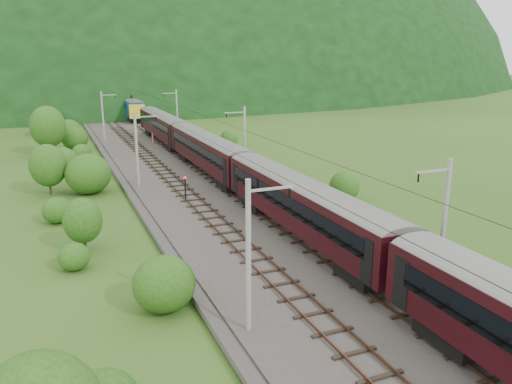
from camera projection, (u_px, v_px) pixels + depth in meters
name	position (u px, v px, depth m)	size (l,w,h in m)	color
ground	(350.00, 311.00, 28.16)	(600.00, 600.00, 0.00)	#2C4B17
railbed	(276.00, 248.00, 37.01)	(14.00, 220.00, 0.30)	#38332D
track_left	(246.00, 250.00, 36.06)	(2.40, 220.00, 0.27)	brown
track_right	(305.00, 241.00, 37.85)	(2.40, 220.00, 0.27)	brown
catenary_left	(137.00, 147.00, 53.14)	(2.54, 192.28, 8.00)	gray
catenary_right	(244.00, 140.00, 57.70)	(2.54, 192.28, 8.00)	gray
overhead_wires	(277.00, 156.00, 35.17)	(4.83, 198.00, 0.03)	black
mountain_main	(73.00, 83.00, 259.37)	(504.00, 360.00, 244.00)	black
train	(306.00, 199.00, 36.93)	(3.16, 174.08, 5.50)	black
hazard_post_near	(138.00, 132.00, 87.47)	(0.14, 0.14, 1.31)	red
hazard_post_far	(153.00, 138.00, 79.74)	(0.18, 0.18, 1.68)	red
signal	(185.00, 186.00, 48.30)	(0.26, 0.26, 2.39)	black
vegetation_left	(71.00, 193.00, 43.62)	(10.21, 149.76, 7.09)	#174C14
vegetation_right	(412.00, 218.00, 39.87)	(3.61, 96.34, 3.07)	#174C14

